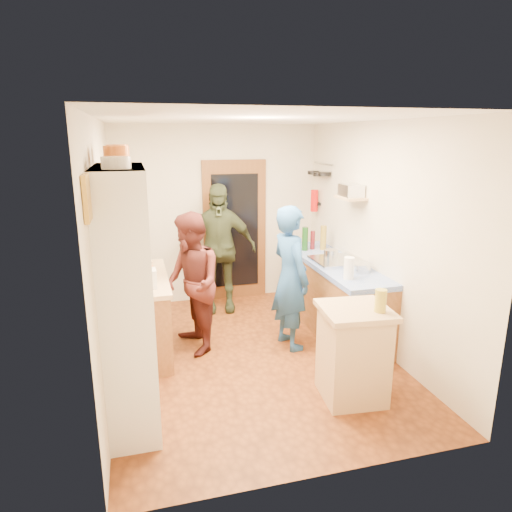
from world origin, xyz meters
name	(u,v)px	position (x,y,z in m)	size (l,w,h in m)	color
floor	(252,356)	(0.00, 0.00, -0.01)	(3.00, 4.00, 0.02)	brown
ceiling	(251,118)	(0.00, 0.00, 2.61)	(3.00, 4.00, 0.02)	silver
wall_back	(218,215)	(0.00, 2.01, 1.30)	(3.00, 0.02, 2.60)	beige
wall_front	(327,312)	(0.00, -2.01, 1.30)	(3.00, 0.02, 2.60)	beige
wall_left	(104,254)	(-1.51, 0.00, 1.30)	(0.02, 4.00, 2.60)	beige
wall_right	(377,237)	(1.51, 0.00, 1.30)	(0.02, 4.00, 2.60)	beige
door_frame	(235,231)	(0.25, 1.97, 1.05)	(0.95, 0.06, 2.10)	brown
door_glass	(235,231)	(0.25, 1.94, 1.05)	(0.70, 0.02, 1.70)	black
hutch_body	(127,298)	(-1.30, -0.80, 1.10)	(0.40, 1.20, 2.20)	white
hutch_top_shelf	(118,169)	(-1.30, -0.80, 2.18)	(0.40, 1.14, 0.04)	white
plate_stack	(116,163)	(-1.30, -1.10, 2.24)	(0.21, 0.21, 0.09)	white
orange_pot_a	(117,156)	(-1.30, -0.81, 2.28)	(0.20, 0.20, 0.16)	orange
orange_pot_b	(118,154)	(-1.30, -0.48, 2.28)	(0.18, 0.18, 0.16)	orange
left_counter_base	(141,316)	(-1.20, 0.45, 0.42)	(0.60, 1.40, 0.85)	#985D36
left_counter_top	(138,279)	(-1.20, 0.45, 0.88)	(0.64, 1.44, 0.05)	tan
toaster	(143,279)	(-1.15, 0.03, 1.00)	(0.26, 0.17, 0.20)	white
kettle	(133,271)	(-1.25, 0.35, 1.00)	(0.17, 0.17, 0.20)	white
orange_bowl	(145,270)	(-1.12, 0.55, 0.94)	(0.19, 0.19, 0.09)	orange
chopping_board	(139,262)	(-1.18, 1.06, 0.91)	(0.30, 0.22, 0.03)	tan
right_counter_base	(332,297)	(1.20, 0.50, 0.42)	(0.60, 2.20, 0.84)	#985D36
right_counter_top	(333,263)	(1.20, 0.50, 0.87)	(0.62, 2.22, 0.06)	#0333BE
hob	(336,261)	(1.20, 0.43, 0.92)	(0.55, 0.58, 0.04)	silver
pot_on_hob	(331,254)	(1.15, 0.48, 1.00)	(0.18, 0.18, 0.12)	silver
bottle_a	(305,239)	(1.05, 1.12, 1.06)	(0.08, 0.08, 0.33)	#143F14
bottle_b	(313,240)	(1.18, 1.16, 1.03)	(0.06, 0.06, 0.26)	#591419
bottle_c	(323,238)	(1.31, 1.09, 1.07)	(0.08, 0.08, 0.34)	olive
paper_towel	(349,268)	(1.05, -0.23, 1.02)	(0.11, 0.11, 0.25)	white
mixing_bowl	(359,267)	(1.30, 0.00, 0.95)	(0.27, 0.27, 0.10)	silver
island_base	(353,356)	(0.70, -1.08, 0.43)	(0.55, 0.55, 0.86)	tan
island_top	(355,311)	(0.70, -1.08, 0.89)	(0.62, 0.62, 0.05)	tan
cutting_board	(348,308)	(0.66, -1.03, 0.90)	(0.35, 0.28, 0.02)	white
oil_jar	(381,301)	(0.87, -1.22, 1.01)	(0.10, 0.10, 0.21)	#AD9E2D
pan_rail	(324,164)	(1.46, 1.52, 2.05)	(0.02, 0.02, 0.65)	silver
pan_hang_a	(324,174)	(1.40, 1.35, 1.92)	(0.18, 0.18, 0.05)	black
pan_hang_b	(319,174)	(1.40, 1.55, 1.90)	(0.16, 0.16, 0.05)	black
pan_hang_c	(313,172)	(1.40, 1.75, 1.91)	(0.17, 0.17, 0.05)	black
wall_shelf	(351,198)	(1.37, 0.45, 1.70)	(0.26, 0.42, 0.03)	tan
radio	(351,191)	(1.37, 0.45, 1.79)	(0.22, 0.30, 0.15)	silver
ext_bracket	(318,204)	(1.47, 1.70, 1.45)	(0.06, 0.10, 0.04)	black
fire_extinguisher	(314,201)	(1.41, 1.70, 1.50)	(0.11, 0.11, 0.32)	red
picture_frame	(87,198)	(-1.48, -1.55, 2.05)	(0.03, 0.25, 0.30)	gold
person_hob	(294,278)	(0.54, 0.12, 0.84)	(0.62, 0.40, 1.69)	#214E8F
person_left	(193,283)	(-0.61, 0.35, 0.81)	(0.79, 0.62, 1.63)	#471C18
person_back	(219,248)	(-0.08, 1.50, 0.91)	(1.06, 0.44, 1.82)	#2F3721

